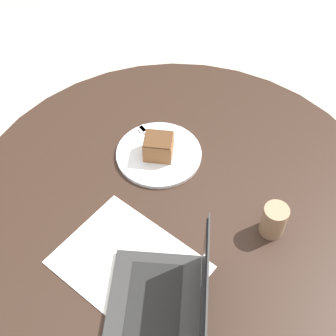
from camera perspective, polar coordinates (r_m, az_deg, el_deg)
name	(u,v)px	position (r m, az deg, el deg)	size (l,w,h in m)	color
ground_plane	(175,305)	(1.95, 0.85, -16.33)	(12.00, 12.00, 0.00)	#B7AD9E
dining_table	(177,226)	(1.43, 1.12, -7.07)	(1.22, 1.22, 0.72)	black
paper_document	(129,265)	(1.21, -4.76, -11.66)	(0.41, 0.36, 0.00)	white
plate	(159,154)	(1.41, -1.12, 1.73)	(0.26, 0.26, 0.01)	silver
cake_slice	(158,147)	(1.38, -1.17, 2.64)	(0.11, 0.11, 0.07)	brown
fork	(152,139)	(1.44, -1.95, 3.55)	(0.17, 0.03, 0.00)	silver
coffee_glass	(274,220)	(1.25, 12.78, -6.23)	(0.07, 0.07, 0.09)	#997556
laptop	(165,315)	(1.11, -0.34, -17.45)	(0.40, 0.39, 0.21)	#2D2D2D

